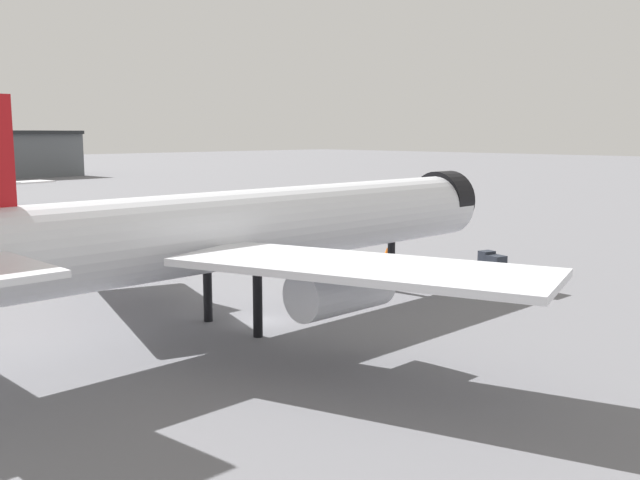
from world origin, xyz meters
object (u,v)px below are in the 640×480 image
object	(u,v)px
airliner_near_gate	(254,229)
service_truck_front	(223,239)
baggage_tug_wing	(492,260)
traffic_cone_near_nose	(387,250)

from	to	relation	value
airliner_near_gate	service_truck_front	bearing A→B (deg)	56.92
airliner_near_gate	baggage_tug_wing	bearing A→B (deg)	-0.59
airliner_near_gate	traffic_cone_near_nose	distance (m)	37.35
service_truck_front	baggage_tug_wing	bearing A→B (deg)	-162.44
service_truck_front	traffic_cone_near_nose	bearing A→B (deg)	-147.03
airliner_near_gate	service_truck_front	distance (m)	36.85
airliner_near_gate	traffic_cone_near_nose	xyz separation A→B (m)	(33.57, 14.66, -7.30)
service_truck_front	traffic_cone_near_nose	xyz separation A→B (m)	(13.93, -15.92, -1.19)
baggage_tug_wing	traffic_cone_near_nose	bearing A→B (deg)	17.71
baggage_tug_wing	service_truck_front	bearing A→B (deg)	39.99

